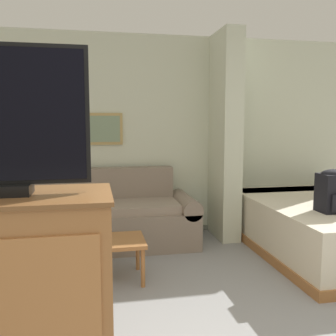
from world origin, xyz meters
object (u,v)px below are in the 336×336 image
Objects in this scene: couch at (105,219)px; bed at (324,227)px; tv at (0,121)px; coffee_table at (109,245)px; backpack at (336,190)px; tv_dresser at (11,314)px.

couch reaches higher than bed.
tv is (-0.52, -2.65, 1.16)m from couch.
couch reaches higher than coffee_table.
coffee_table is at bearing -89.76° from couch.
tv_dresser is at bearing -151.66° from backpack.
coffee_table is 0.84× the size of tv.
couch is at bearing 152.57° from backpack.
backpack is (2.76, 1.49, 0.24)m from tv_dresser.
coffee_table is 2.46m from bed.
tv reaches higher than tv_dresser.
coffee_table is 0.30× the size of bed.
tv reaches higher than backpack.
tv_dresser is at bearing -146.77° from bed.
coffee_table is at bearing -172.67° from bed.
backpack reaches higher than coffee_table.
coffee_table is 1.72m from tv_dresser.
tv is 3.21m from backpack.
bed is (2.44, 0.31, -0.04)m from coffee_table.
tv_dresser reaches higher than coffee_table.
tv is at bearing -146.78° from bed.
bed is 0.71m from backpack.
couch is at bearing 78.95° from tv.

